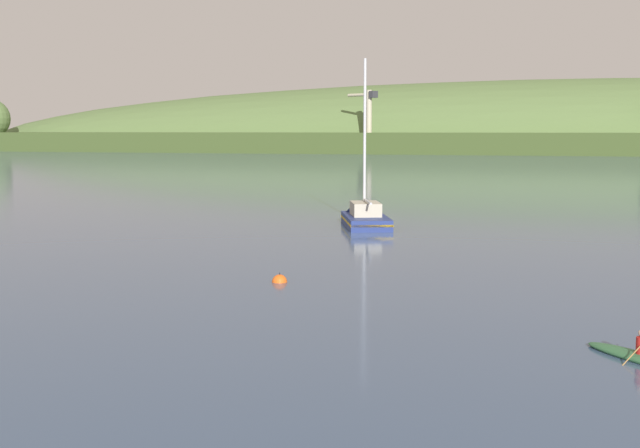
{
  "coord_description": "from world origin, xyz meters",
  "views": [
    {
      "loc": [
        8.49,
        0.08,
        6.52
      ],
      "look_at": [
        -5.06,
        42.6,
        1.6
      ],
      "focal_mm": 47.81,
      "sensor_mm": 36.0,
      "label": 1
    }
  ],
  "objects": [
    {
      "name": "far_shoreline_hill",
      "position": [
        7.65,
        265.73,
        0.38
      ],
      "size": [
        530.1,
        85.76,
        43.59
      ],
      "rotation": [
        0.0,
        0.0,
        0.03
      ],
      "color": "#3C4E24",
      "rests_on": "ground"
    },
    {
      "name": "dockside_crane",
      "position": [
        -50.55,
        229.38,
        8.06
      ],
      "size": [
        9.7,
        6.49,
        17.55
      ],
      "rotation": [
        0.0,
        0.0,
        2.64
      ],
      "color": "#4C4C51",
      "rests_on": "ground"
    },
    {
      "name": "sailboat_midwater_white",
      "position": [
        -6.34,
        56.67,
        0.24
      ],
      "size": [
        5.38,
        8.29,
        12.64
      ],
      "rotation": [
        0.0,
        0.0,
        1.95
      ],
      "color": "navy",
      "rests_on": "ground"
    },
    {
      "name": "mooring_buoy_far_upstream",
      "position": [
        -4.18,
        34.07,
        0.0
      ],
      "size": [
        0.66,
        0.66,
        0.74
      ],
      "color": "#EA5B19",
      "rests_on": "ground"
    }
  ]
}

